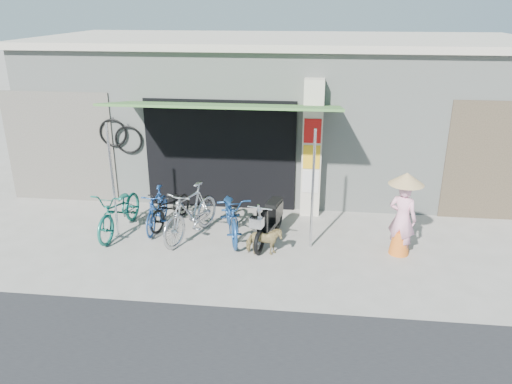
# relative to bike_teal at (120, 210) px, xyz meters

# --- Properties ---
(ground) EXTENTS (80.00, 80.00, 0.00)m
(ground) POSITION_rel_bike_teal_xyz_m (3.01, -0.97, -0.49)
(ground) COLOR #9D978E
(ground) RESTS_ON ground
(bicycle_shop) EXTENTS (12.30, 5.30, 3.66)m
(bicycle_shop) POSITION_rel_bike_teal_xyz_m (3.00, 4.12, 1.35)
(bicycle_shop) COLOR #A2A8A0
(bicycle_shop) RESTS_ON ground
(shop_pillar) EXTENTS (0.42, 0.44, 3.00)m
(shop_pillar) POSITION_rel_bike_teal_xyz_m (3.86, 1.48, 1.01)
(shop_pillar) COLOR beige
(shop_pillar) RESTS_ON ground
(awning) EXTENTS (4.60, 1.88, 2.72)m
(awning) POSITION_rel_bike_teal_xyz_m (2.10, 0.66, 2.03)
(awning) COLOR #3B672E
(awning) RESTS_ON ground
(neighbour_right) EXTENTS (2.60, 0.06, 2.60)m
(neighbour_right) POSITION_rel_bike_teal_xyz_m (8.01, 1.62, 0.81)
(neighbour_right) COLOR brown
(neighbour_right) RESTS_ON ground
(neighbour_left) EXTENTS (2.60, 0.06, 2.60)m
(neighbour_left) POSITION_rel_bike_teal_xyz_m (-1.99, 1.62, 0.81)
(neighbour_left) COLOR #6B665B
(neighbour_left) RESTS_ON ground
(bike_teal) EXTENTS (0.78, 1.90, 0.97)m
(bike_teal) POSITION_rel_bike_teal_xyz_m (0.00, 0.00, 0.00)
(bike_teal) COLOR #166759
(bike_teal) RESTS_ON ground
(bike_blue) EXTENTS (0.42, 1.46, 0.88)m
(bike_blue) POSITION_rel_bike_teal_xyz_m (0.70, 0.25, -0.05)
(bike_blue) COLOR navy
(bike_blue) RESTS_ON ground
(bike_black) EXTENTS (0.94, 1.58, 0.79)m
(bike_black) POSITION_rel_bike_teal_xyz_m (0.92, 0.50, -0.09)
(bike_black) COLOR black
(bike_black) RESTS_ON ground
(bike_silver) EXTENTS (1.14, 1.90, 1.10)m
(bike_silver) POSITION_rel_bike_teal_xyz_m (1.51, -0.08, 0.06)
(bike_silver) COLOR #B7B7BD
(bike_silver) RESTS_ON ground
(bike_navy) EXTENTS (1.11, 1.94, 0.96)m
(bike_navy) POSITION_rel_bike_teal_xyz_m (2.31, 0.09, -0.00)
(bike_navy) COLOR navy
(bike_navy) RESTS_ON ground
(street_dog) EXTENTS (0.70, 0.37, 0.57)m
(street_dog) POSITION_rel_bike_teal_xyz_m (3.04, -0.66, -0.20)
(street_dog) COLOR tan
(street_dog) RESTS_ON ground
(moped) EXTENTS (0.60, 1.65, 0.95)m
(moped) POSITION_rel_bike_teal_xyz_m (3.09, -0.02, -0.06)
(moped) COLOR black
(moped) RESTS_ON ground
(nun) EXTENTS (0.64, 0.64, 1.62)m
(nun) POSITION_rel_bike_teal_xyz_m (5.58, -0.30, 0.32)
(nun) COLOR #F3A3BF
(nun) RESTS_ON ground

